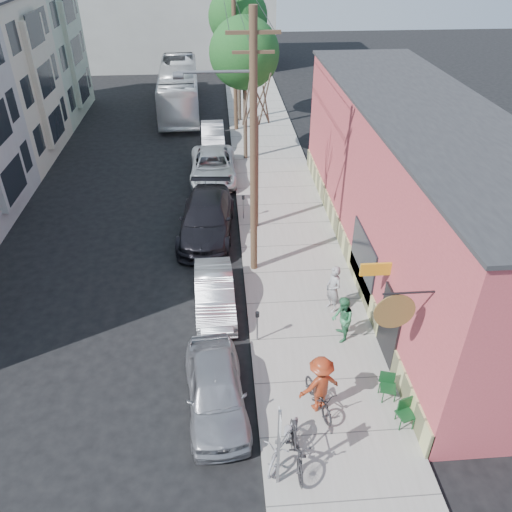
{
  "coord_description": "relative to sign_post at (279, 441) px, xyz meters",
  "views": [
    {
      "loc": [
        1.22,
        -12.81,
        12.25
      ],
      "look_at": [
        2.45,
        3.24,
        1.5
      ],
      "focal_mm": 35.0,
      "sensor_mm": 36.0,
      "label": 1
    }
  ],
  "objects": [
    {
      "name": "car_1",
      "position": [
        -1.55,
        7.39,
        -1.15
      ],
      "size": [
        1.6,
        4.17,
        1.36
      ],
      "primitive_type": "imported",
      "rotation": [
        0.0,
        0.0,
        0.04
      ],
      "color": "#ADB1B5",
      "rests_on": "ground"
    },
    {
      "name": "tree_bare",
      "position": [
        0.45,
        13.22,
        0.98
      ],
      "size": [
        0.24,
        0.24,
        5.33
      ],
      "color": "#44392C",
      "rests_on": "sidewalk"
    },
    {
      "name": "patron_grey",
      "position": [
        2.81,
        6.79,
        -0.73
      ],
      "size": [
        0.7,
        0.82,
        1.9
      ],
      "primitive_type": "imported",
      "rotation": [
        0.0,
        0.0,
        -1.15
      ],
      "color": "gray",
      "rests_on": "sidewalk"
    },
    {
      "name": "bus",
      "position": [
        -4.07,
        31.99,
        -0.15
      ],
      "size": [
        3.29,
        12.16,
        3.36
      ],
      "primitive_type": "imported",
      "rotation": [
        0.0,
        0.0,
        0.04
      ],
      "color": "white",
      "rests_on": "ground"
    },
    {
      "name": "car_4",
      "position": [
        -1.55,
        24.35,
        -1.14
      ],
      "size": [
        1.56,
        4.24,
        1.38
      ],
      "primitive_type": "imported",
      "rotation": [
        0.0,
        0.0,
        0.02
      ],
      "color": "#9C9CA3",
      "rests_on": "ground"
    },
    {
      "name": "car_3",
      "position": [
        -1.55,
        19.02,
        -1.07
      ],
      "size": [
        2.54,
        5.47,
        1.52
      ],
      "primitive_type": "imported",
      "rotation": [
        0.0,
        0.0,
        0.0
      ],
      "color": "#B8BDC1",
      "rests_on": "ground"
    },
    {
      "name": "tree_leafy_mid",
      "position": [
        0.45,
        21.59,
        4.44
      ],
      "size": [
        3.9,
        3.9,
        8.09
      ],
      "color": "#44392C",
      "rests_on": "sidewalk"
    },
    {
      "name": "sign_post",
      "position": [
        0.0,
        0.0,
        0.0
      ],
      "size": [
        0.07,
        0.45,
        2.8
      ],
      "color": "slate",
      "rests_on": "sidewalk"
    },
    {
      "name": "sidewalk",
      "position": [
        1.9,
        16.34,
        -1.76
      ],
      "size": [
        4.5,
        58.0,
        0.15
      ],
      "primitive_type": "cube",
      "color": "gray",
      "rests_on": "ground"
    },
    {
      "name": "parked_bike_a",
      "position": [
        0.56,
        0.56,
        -1.09
      ],
      "size": [
        0.59,
        1.99,
        1.19
      ],
      "primitive_type": "imported",
      "rotation": [
        0.0,
        0.0,
        0.02
      ],
      "color": "black",
      "rests_on": "sidewalk"
    },
    {
      "name": "cafe_building",
      "position": [
        6.64,
        10.33,
        1.47
      ],
      "size": [
        6.6,
        20.2,
        6.61
      ],
      "color": "#B04149",
      "rests_on": "ground"
    },
    {
      "name": "cyclist",
      "position": [
        1.48,
        2.31,
        -0.7
      ],
      "size": [
        1.43,
        1.08,
        1.96
      ],
      "primitive_type": "imported",
      "rotation": [
        0.0,
        0.0,
        3.45
      ],
      "color": "maroon",
      "rests_on": "sidewalk"
    },
    {
      "name": "patio_chair_b",
      "position": [
        3.85,
        1.5,
        -1.24
      ],
      "size": [
        0.63,
        0.63,
        0.88
      ],
      "primitive_type": null,
      "rotation": [
        0.0,
        0.0,
        0.3
      ],
      "color": "#10391A",
      "rests_on": "sidewalk"
    },
    {
      "name": "cyclist_bike",
      "position": [
        1.48,
        2.31,
        -1.21
      ],
      "size": [
        1.06,
        1.9,
        0.94
      ],
      "primitive_type": "imported",
      "rotation": [
        0.0,
        0.0,
        0.25
      ],
      "color": "black",
      "rests_on": "sidewalk"
    },
    {
      "name": "car_0",
      "position": [
        -1.55,
        2.68,
        -1.1
      ],
      "size": [
        2.09,
        4.43,
        1.47
      ],
      "primitive_type": "imported",
      "rotation": [
        0.0,
        0.0,
        0.09
      ],
      "color": "#9999A0",
      "rests_on": "ground"
    },
    {
      "name": "end_cap_building",
      "position": [
        -4.35,
        47.34,
        4.17
      ],
      "size": [
        18.0,
        8.0,
        12.0
      ],
      "primitive_type": "cube",
      "color": "#A2A39E",
      "rests_on": "ground"
    },
    {
      "name": "car_2",
      "position": [
        -1.87,
        12.87,
        -0.98
      ],
      "size": [
        2.86,
        6.02,
        1.7
      ],
      "primitive_type": "imported",
      "rotation": [
        0.0,
        0.0,
        -0.08
      ],
      "color": "black",
      "rests_on": "ground"
    },
    {
      "name": "parking_meter_near",
      "position": [
        -0.1,
        5.34,
        -0.85
      ],
      "size": [
        0.14,
        0.14,
        1.24
      ],
      "color": "slate",
      "rests_on": "sidewalk"
    },
    {
      "name": "tree_leafy_far",
      "position": [
        0.45,
        28.83,
        5.23
      ],
      "size": [
        3.95,
        3.95,
        8.91
      ],
      "color": "#44392C",
      "rests_on": "sidewalk"
    },
    {
      "name": "parked_bike_b",
      "position": [
        0.26,
        0.78,
        -1.17
      ],
      "size": [
        1.59,
        2.04,
        1.03
      ],
      "primitive_type": "imported",
      "rotation": [
        0.0,
        0.0,
        -0.53
      ],
      "color": "gray",
      "rests_on": "sidewalk"
    },
    {
      "name": "parking_meter_far",
      "position": [
        -0.1,
        13.98,
        -0.85
      ],
      "size": [
        0.14,
        0.14,
        1.24
      ],
      "color": "slate",
      "rests_on": "sidewalk"
    },
    {
      "name": "patio_chair_a",
      "position": [
        3.64,
        2.5,
        -1.24
      ],
      "size": [
        0.62,
        0.62,
        0.88
      ],
      "primitive_type": null,
      "rotation": [
        0.0,
        0.0,
        -0.29
      ],
      "color": "#10391A",
      "rests_on": "sidewalk"
    },
    {
      "name": "utility_pole_far",
      "position": [
        0.1,
        26.84,
        3.51
      ],
      "size": [
        1.8,
        0.28,
        10.0
      ],
      "color": "#503A28",
      "rests_on": "sidewalk"
    },
    {
      "name": "patron_green",
      "position": [
        2.79,
        5.19,
        -0.81
      ],
      "size": [
        0.7,
        0.88,
        1.74
      ],
      "primitive_type": "imported",
      "rotation": [
        0.0,
        0.0,
        -1.62
      ],
      "color": "#327E4F",
      "rests_on": "sidewalk"
    },
    {
      "name": "ground",
      "position": [
        -2.35,
        5.34,
        -1.83
      ],
      "size": [
        120.0,
        120.0,
        0.0
      ],
      "primitive_type": "plane",
      "color": "black"
    },
    {
      "name": "utility_pole_near",
      "position": [
        0.04,
        9.74,
        3.58
      ],
      "size": [
        3.57,
        0.28,
        10.0
      ],
      "color": "#503A28",
      "rests_on": "sidewalk"
    }
  ]
}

